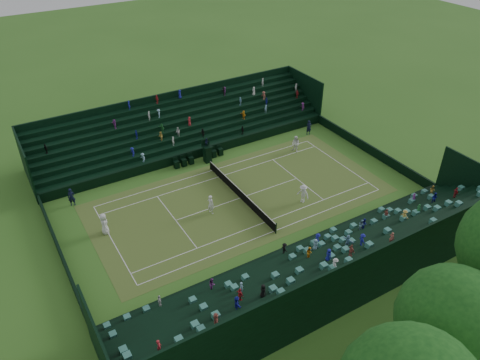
{
  "coord_description": "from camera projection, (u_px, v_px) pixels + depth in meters",
  "views": [
    {
      "loc": [
        29.8,
        -17.71,
        24.95
      ],
      "look_at": [
        0.0,
        0.0,
        2.0
      ],
      "focal_mm": 35.0,
      "sensor_mm": 36.0,
      "label": 1
    }
  ],
  "objects": [
    {
      "name": "player_near_west",
      "position": [
        104.0,
        224.0,
        38.06
      ],
      "size": [
        1.03,
        0.75,
        1.93
      ],
      "primitive_type": "imported",
      "rotation": [
        0.0,
        0.0,
        2.98
      ],
      "color": "silver",
      "rests_on": "ground"
    },
    {
      "name": "player_near_east",
      "position": [
        211.0,
        204.0,
        40.34
      ],
      "size": [
        0.78,
        0.64,
        1.86
      ],
      "primitive_type": "imported",
      "rotation": [
        0.0,
        0.0,
        3.47
      ],
      "color": "white",
      "rests_on": "ground"
    },
    {
      "name": "courtside_chairs",
      "position": [
        199.0,
        158.0,
        47.9
      ],
      "size": [
        0.52,
        5.49,
        1.12
      ],
      "color": "black",
      "rests_on": "ground"
    },
    {
      "name": "perimeter_wall_east",
      "position": [
        296.0,
        248.0,
        36.32
      ],
      "size": [
        0.2,
        31.77,
        1.0
      ],
      "primitive_type": "cube",
      "color": "black",
      "rests_on": "ground"
    },
    {
      "name": "south_grandstand",
      "position": [
        181.0,
        128.0,
        50.9
      ],
      "size": [
        6.6,
        32.0,
        4.9
      ],
      "color": "black",
      "rests_on": "ground"
    },
    {
      "name": "north_grandstand",
      "position": [
        332.0,
        271.0,
        32.75
      ],
      "size": [
        6.6,
        32.0,
        4.9
      ],
      "color": "black",
      "rests_on": "ground"
    },
    {
      "name": "player_far_east",
      "position": [
        303.0,
        194.0,
        41.7
      ],
      "size": [
        1.34,
        1.07,
        1.82
      ],
      "primitive_type": "imported",
      "rotation": [
        0.0,
        0.0,
        0.38
      ],
      "color": "white",
      "rests_on": "ground"
    },
    {
      "name": "line_judge_south",
      "position": [
        72.0,
        197.0,
        41.36
      ],
      "size": [
        0.58,
        0.72,
        1.71
      ],
      "primitive_type": "imported",
      "rotation": [
        0.0,
        0.0,
        1.27
      ],
      "color": "black",
      "rests_on": "ground"
    },
    {
      "name": "perimeter_wall_north",
      "position": [
        370.0,
        149.0,
        49.17
      ],
      "size": [
        17.17,
        0.2,
        1.0
      ],
      "primitive_type": "cube",
      "color": "black",
      "rests_on": "ground"
    },
    {
      "name": "ground",
      "position": [
        240.0,
        198.0,
        42.68
      ],
      "size": [
        160.0,
        160.0,
        0.0
      ],
      "primitive_type": "plane",
      "color": "#376C22",
      "rests_on": "ground"
    },
    {
      "name": "player_far_west",
      "position": [
        296.0,
        144.0,
        49.29
      ],
      "size": [
        1.03,
        0.89,
        1.81
      ],
      "primitive_type": "imported",
      "rotation": [
        0.0,
        0.0,
        0.26
      ],
      "color": "white",
      "rests_on": "ground"
    },
    {
      "name": "court_surface",
      "position": [
        240.0,
        198.0,
        42.68
      ],
      "size": [
        12.97,
        26.77,
        0.01
      ],
      "primitive_type": "cube",
      "color": "#457F2A",
      "rests_on": "ground"
    },
    {
      "name": "perimeter_wall_south",
      "position": [
        61.0,
        255.0,
        35.64
      ],
      "size": [
        17.17,
        0.2,
        1.0
      ],
      "primitive_type": "cube",
      "color": "black",
      "rests_on": "ground"
    },
    {
      "name": "tennis_net",
      "position": [
        240.0,
        194.0,
        42.39
      ],
      "size": [
        11.67,
        0.1,
        1.06
      ],
      "color": "black",
      "rests_on": "ground"
    },
    {
      "name": "perimeter_wall_west",
      "position": [
        198.0,
        153.0,
        48.49
      ],
      "size": [
        0.2,
        31.77,
        1.0
      ],
      "primitive_type": "cube",
      "color": "black",
      "rests_on": "ground"
    },
    {
      "name": "line_judge_north",
      "position": [
        309.0,
        128.0,
        52.6
      ],
      "size": [
        0.51,
        0.68,
        1.69
      ],
      "primitive_type": "imported",
      "rotation": [
        0.0,
        0.0,
        1.39
      ],
      "color": "black",
      "rests_on": "ground"
    },
    {
      "name": "umpire_chair",
      "position": [
        207.0,
        152.0,
        47.43
      ],
      "size": [
        0.86,
        0.86,
        2.71
      ],
      "color": "black",
      "rests_on": "ground"
    }
  ]
}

